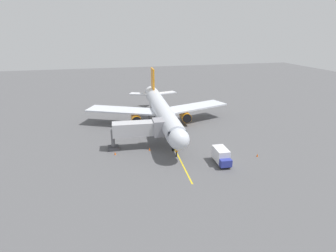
{
  "coord_description": "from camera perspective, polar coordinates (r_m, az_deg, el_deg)",
  "views": [
    {
      "loc": [
        14.03,
        60.77,
        21.58
      ],
      "look_at": [
        0.8,
        8.19,
        3.0
      ],
      "focal_mm": 30.37,
      "sensor_mm": 36.0,
      "label": 1
    }
  ],
  "objects": [
    {
      "name": "ground_plane",
      "position": [
        65.99,
        -1.06,
        -0.17
      ],
      "size": [
        220.0,
        220.0,
        0.0
      ],
      "primitive_type": "plane",
      "color": "#565659"
    },
    {
      "name": "apron_lead_in_line",
      "position": [
        60.26,
        0.04,
        -2.06
      ],
      "size": [
        2.95,
        39.92,
        0.01
      ],
      "primitive_type": "cube",
      "rotation": [
        0.0,
        0.0,
        -0.07
      ],
      "color": "yellow",
      "rests_on": "ground"
    },
    {
      "name": "airplane",
      "position": [
        64.81,
        -1.3,
        3.18
      ],
      "size": [
        34.73,
        40.35,
        11.5
      ],
      "color": "silver",
      "rests_on": "ground"
    },
    {
      "name": "jet_bridge",
      "position": [
        53.58,
        -5.09,
        -0.58
      ],
      "size": [
        11.48,
        3.6,
        5.4
      ],
      "color": "#B7B7BC",
      "rests_on": "ground"
    },
    {
      "name": "ground_crew_marshaller",
      "position": [
        50.63,
        1.73,
        -5.21
      ],
      "size": [
        0.45,
        0.47,
        1.71
      ],
      "color": "#23232D",
      "rests_on": "ground"
    },
    {
      "name": "box_truck_near_nose",
      "position": [
        48.64,
        10.7,
        -5.97
      ],
      "size": [
        2.2,
        4.7,
        2.62
      ],
      "color": "#2D3899",
      "rests_on": "ground"
    },
    {
      "name": "safety_cone_nose_left",
      "position": [
        52.45,
        -10.57,
        -5.39
      ],
      "size": [
        0.32,
        0.32,
        0.55
      ],
      "primitive_type": "cone",
      "color": "#F2590F",
      "rests_on": "ground"
    },
    {
      "name": "safety_cone_nose_right",
      "position": [
        53.39,
        -3.74,
        -4.64
      ],
      "size": [
        0.32,
        0.32,
        0.55
      ],
      "primitive_type": "cone",
      "color": "#F2590F",
      "rests_on": "ground"
    },
    {
      "name": "safety_cone_wing_port",
      "position": [
        53.23,
        17.49,
        -5.61
      ],
      "size": [
        0.32,
        0.32,
        0.55
      ],
      "primitive_type": "cone",
      "color": "#F2590F",
      "rests_on": "ground"
    }
  ]
}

